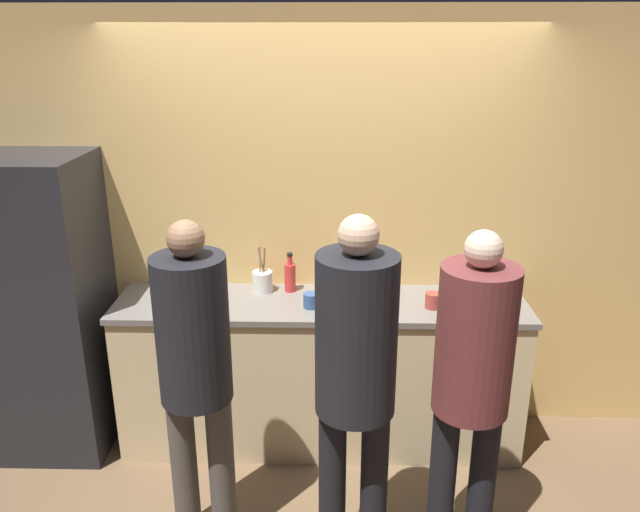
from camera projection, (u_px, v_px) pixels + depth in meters
The scene contains 14 objects.
ground_plane at pixel (319, 470), 3.69m from camera, with size 14.00×14.00×0.00m, color brown.
wall_back at pixel (322, 230), 3.84m from camera, with size 5.20×0.06×2.60m.
counter at pixel (321, 371), 3.84m from camera, with size 2.43×0.60×0.95m.
refrigerator at pixel (41, 308), 3.69m from camera, with size 0.72×0.65×1.81m.
person_left at pixel (195, 361), 2.90m from camera, with size 0.34×0.34×1.68m.
person_center at pixel (356, 367), 2.75m from camera, with size 0.36×0.36×1.75m.
person_right at pixel (472, 371), 2.83m from camera, with size 0.35×0.35×1.66m.
fruit_bowl at pixel (358, 288), 3.74m from camera, with size 0.28×0.28×0.13m.
utensil_crock at pixel (263, 281), 3.79m from camera, with size 0.12×0.12×0.29m.
bottle_dark at pixel (495, 305), 3.47m from camera, with size 0.08×0.08×0.16m.
bottle_red at pixel (290, 276), 3.79m from camera, with size 0.07×0.07×0.25m.
cup_red at pixel (433, 300), 3.57m from camera, with size 0.09×0.09×0.09m.
cup_blue at pixel (311, 300), 3.58m from camera, with size 0.09×0.09×0.09m.
potted_plant at pixel (181, 270), 3.78m from camera, with size 0.16×0.16×0.25m.
Camera 1 is at (0.07, -3.05, 2.43)m, focal length 35.00 mm.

